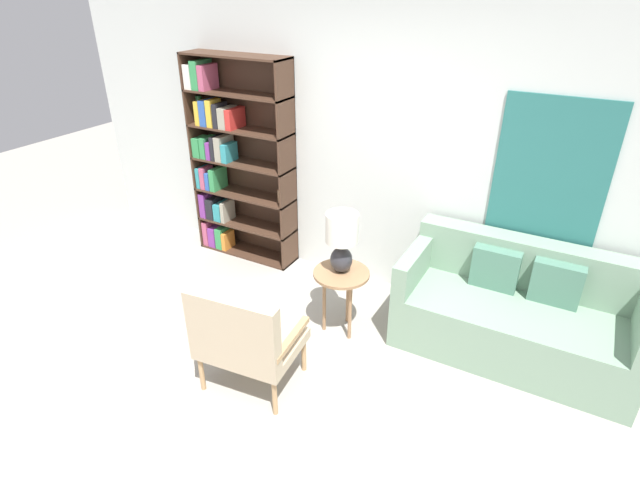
# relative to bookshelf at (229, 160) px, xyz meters

# --- Properties ---
(ground_plane) EXTENTS (14.00, 14.00, 0.00)m
(ground_plane) POSITION_rel_bookshelf_xyz_m (1.35, -1.85, -1.02)
(ground_plane) COLOR #9E998E
(wall_back) EXTENTS (6.40, 0.08, 2.70)m
(wall_back) POSITION_rel_bookshelf_xyz_m (1.38, 0.18, 0.33)
(wall_back) COLOR silver
(wall_back) RESTS_ON ground_plane
(bookshelf) EXTENTS (1.09, 0.30, 2.05)m
(bookshelf) POSITION_rel_bookshelf_xyz_m (0.00, 0.00, 0.00)
(bookshelf) COLOR #422B1E
(bookshelf) RESTS_ON ground_plane
(armchair) EXTENTS (0.73, 0.62, 0.86)m
(armchair) POSITION_rel_bookshelf_xyz_m (1.37, -1.67, -0.55)
(armchair) COLOR tan
(armchair) RESTS_ON ground_plane
(couch) EXTENTS (1.76, 0.82, 0.86)m
(couch) POSITION_rel_bookshelf_xyz_m (2.95, -0.25, -0.69)
(couch) COLOR gray
(couch) RESTS_ON ground_plane
(side_table) EXTENTS (0.46, 0.46, 0.57)m
(side_table) POSITION_rel_bookshelf_xyz_m (1.64, -0.72, -0.53)
(side_table) COLOR #99704C
(side_table) RESTS_ON ground_plane
(table_lamp) EXTENTS (0.26, 0.26, 0.51)m
(table_lamp) POSITION_rel_bookshelf_xyz_m (1.63, -0.70, -0.15)
(table_lamp) COLOR #2D2D33
(table_lamp) RESTS_ON side_table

